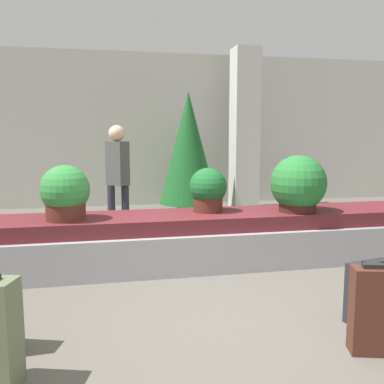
{
  "coord_description": "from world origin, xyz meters",
  "views": [
    {
      "loc": [
        -0.99,
        -3.32,
        1.51
      ],
      "look_at": [
        0.0,
        1.44,
        0.85
      ],
      "focal_mm": 40.0,
      "sensor_mm": 36.0,
      "label": 1
    }
  ],
  "objects": [
    {
      "name": "decorated_tree",
      "position": [
        0.62,
        4.76,
        1.25
      ],
      "size": [
        1.13,
        1.13,
        2.31
      ],
      "color": "#4C331E",
      "rests_on": "ground_plane"
    },
    {
      "name": "suitcase_4",
      "position": [
        1.1,
        -0.42,
        0.25
      ],
      "size": [
        0.44,
        0.33,
        0.52
      ],
      "rotation": [
        0.0,
        0.0,
        0.21
      ],
      "color": "#232328",
      "rests_on": "ground_plane"
    },
    {
      "name": "carousel",
      "position": [
        0.0,
        1.44,
        0.29
      ],
      "size": [
        6.21,
        0.95,
        0.6
      ],
      "color": "#9E9EA3",
      "rests_on": "ground_plane"
    },
    {
      "name": "pillar",
      "position": [
        1.82,
        4.98,
        1.6
      ],
      "size": [
        0.5,
        0.5,
        3.2
      ],
      "color": "silver",
      "rests_on": "ground_plane"
    },
    {
      "name": "potted_plant_0",
      "position": [
        0.21,
        1.53,
        0.86
      ],
      "size": [
        0.44,
        0.44,
        0.52
      ],
      "color": "#4C2319",
      "rests_on": "carousel"
    },
    {
      "name": "potted_plant_1",
      "position": [
        -1.39,
        1.35,
        0.88
      ],
      "size": [
        0.52,
        0.52,
        0.59
      ],
      "color": "#4C2319",
      "rests_on": "carousel"
    },
    {
      "name": "traveler_0",
      "position": [
        -0.79,
        2.87,
        0.97
      ],
      "size": [
        0.34,
        0.36,
        1.64
      ],
      "rotation": [
        0.0,
        0.0,
        2.26
      ],
      "color": "#282833",
      "rests_on": "ground_plane"
    },
    {
      "name": "back_wall",
      "position": [
        0.0,
        5.85,
        1.6
      ],
      "size": [
        18.0,
        0.06,
        3.2
      ],
      "color": "beige",
      "rests_on": "ground_plane"
    },
    {
      "name": "potted_plant_2",
      "position": [
        1.25,
        1.31,
        0.91
      ],
      "size": [
        0.66,
        0.66,
        0.67
      ],
      "color": "#381914",
      "rests_on": "carousel"
    },
    {
      "name": "suitcase_0",
      "position": [
        0.79,
        -0.83,
        0.31
      ],
      "size": [
        0.31,
        0.23,
        0.64
      ],
      "rotation": [
        0.0,
        0.0,
        -0.28
      ],
      "color": "#472319",
      "rests_on": "ground_plane"
    },
    {
      "name": "ground_plane",
      "position": [
        0.0,
        0.0,
        0.0
      ],
      "size": [
        18.0,
        18.0,
        0.0
      ],
      "primitive_type": "plane",
      "color": "#59544C"
    }
  ]
}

